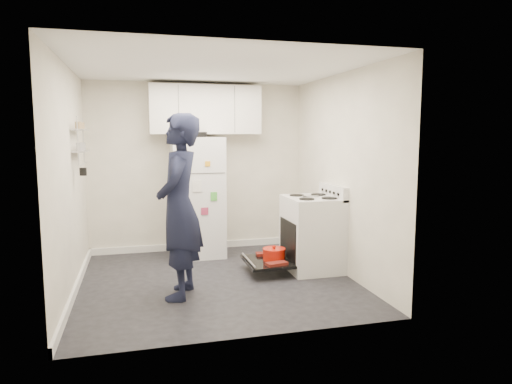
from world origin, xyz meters
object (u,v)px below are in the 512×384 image
object	(u,v)px
open_oven_door	(270,258)
refrigerator	(197,196)
electric_range	(311,234)
person	(179,207)

from	to	relation	value
open_oven_door	refrigerator	world-z (taller)	refrigerator
electric_range	person	world-z (taller)	person
electric_range	person	bearing A→B (deg)	-162.08
electric_range	open_oven_door	distance (m)	0.62
person	open_oven_door	bearing A→B (deg)	131.07
open_oven_door	electric_range	bearing A→B (deg)	0.40
refrigerator	person	xyz separation A→B (m)	(-0.41, -1.66, 0.12)
refrigerator	person	bearing A→B (deg)	-103.75
open_oven_door	person	xyz separation A→B (m)	(-1.18, -0.56, 0.80)
person	electric_range	bearing A→B (deg)	123.73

